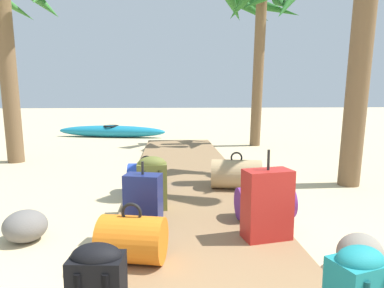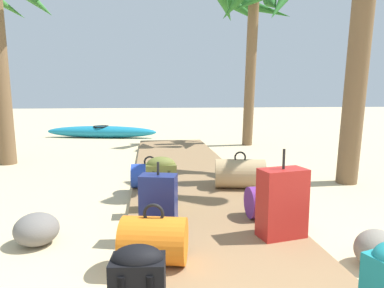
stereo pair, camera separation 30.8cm
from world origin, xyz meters
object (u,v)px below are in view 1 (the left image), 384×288
(suitcase_navy, at_px, (143,205))
(duffel_bag_blue, at_px, (147,175))
(duffel_bag_tan, at_px, (236,174))
(backpack_olive, at_px, (152,181))
(duffel_bag_orange, at_px, (132,239))
(suitcase_red, at_px, (267,204))
(palm_tree_far_left, at_px, (7,12))
(palm_tree_far_right, at_px, (262,17))
(duffel_bag_purple, at_px, (265,202))
(kayak, at_px, (111,131))

(suitcase_navy, xyz_separation_m, duffel_bag_blue, (-0.07, 1.71, -0.12))
(suitcase_navy, relative_size, duffel_bag_tan, 0.94)
(backpack_olive, relative_size, duffel_bag_orange, 1.07)
(suitcase_red, bearing_deg, palm_tree_far_left, 133.04)
(backpack_olive, distance_m, suitcase_red, 1.39)
(duffel_bag_orange, bearing_deg, palm_tree_far_right, 67.34)
(duffel_bag_purple, bearing_deg, suitcase_navy, -164.16)
(suitcase_navy, xyz_separation_m, duffel_bag_orange, (-0.05, -0.52, -0.10))
(palm_tree_far_right, bearing_deg, suitcase_navy, -114.02)
(duffel_bag_blue, xyz_separation_m, kayak, (-1.50, 6.42, -0.06))
(duffel_bag_blue, relative_size, suitcase_red, 0.64)
(suitcase_navy, bearing_deg, duffel_bag_tan, 52.58)
(suitcase_red, distance_m, palm_tree_far_left, 6.27)
(duffel_bag_purple, distance_m, palm_tree_far_left, 6.09)
(palm_tree_far_right, bearing_deg, suitcase_red, -104.03)
(backpack_olive, xyz_separation_m, duffel_bag_purple, (1.19, -0.39, -0.15))
(duffel_bag_purple, height_order, palm_tree_far_left, palm_tree_far_left)
(backpack_olive, distance_m, palm_tree_far_right, 6.42)
(backpack_olive, height_order, duffel_bag_tan, backpack_olive)
(duffel_bag_blue, xyz_separation_m, duffel_bag_orange, (0.02, -2.23, 0.02))
(duffel_bag_purple, xyz_separation_m, palm_tree_far_right, (1.38, 5.52, 3.03))
(suitcase_red, xyz_separation_m, duffel_bag_tan, (0.05, 1.68, -0.11))
(suitcase_navy, xyz_separation_m, palm_tree_far_right, (2.62, 5.87, 2.91))
(duffel_bag_blue, distance_m, kayak, 6.59)
(duffel_bag_purple, relative_size, kayak, 0.17)
(duffel_bag_orange, bearing_deg, palm_tree_far_left, 121.14)
(suitcase_red, bearing_deg, duffel_bag_orange, -162.57)
(duffel_bag_blue, height_order, kayak, duffel_bag_blue)
(suitcase_navy, bearing_deg, kayak, 100.93)
(duffel_bag_orange, xyz_separation_m, duffel_bag_tan, (1.22, 2.04, 0.02))
(kayak, bearing_deg, palm_tree_far_left, -106.83)
(kayak, bearing_deg, duffel_bag_blue, -76.87)
(duffel_bag_purple, bearing_deg, kayak, 109.84)
(duffel_bag_tan, relative_size, kayak, 0.21)
(duffel_bag_blue, xyz_separation_m, palm_tree_far_right, (2.69, 4.16, 3.03))
(suitcase_red, relative_size, palm_tree_far_left, 0.21)
(suitcase_navy, height_order, duffel_bag_purple, suitcase_navy)
(duffel_bag_orange, relative_size, palm_tree_far_left, 0.15)
(backpack_olive, height_order, kayak, backpack_olive)
(backpack_olive, bearing_deg, palm_tree_far_left, 130.90)
(backpack_olive, height_order, palm_tree_far_left, palm_tree_far_left)
(duffel_bag_purple, distance_m, duffel_bag_tan, 1.17)
(duffel_bag_blue, height_order, suitcase_red, suitcase_red)
(suitcase_red, bearing_deg, suitcase_navy, 171.93)
(palm_tree_far_left, bearing_deg, suitcase_navy, -55.19)
(duffel_bag_purple, bearing_deg, suitcase_red, -104.01)
(suitcase_navy, xyz_separation_m, backpack_olive, (0.05, 0.74, 0.03))
(duffel_bag_purple, relative_size, suitcase_red, 0.74)
(suitcase_navy, bearing_deg, duffel_bag_purple, 15.84)
(backpack_olive, height_order, duffel_bag_purple, backpack_olive)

